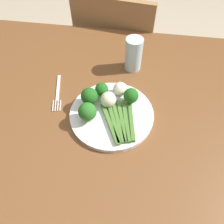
{
  "coord_description": "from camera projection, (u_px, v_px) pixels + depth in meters",
  "views": [
    {
      "loc": [
        0.0,
        0.4,
        1.33
      ],
      "look_at": [
        0.06,
        -0.02,
        0.77
      ],
      "focal_mm": 36.52,
      "sensor_mm": 36.0,
      "label": 1
    }
  ],
  "objects": [
    {
      "name": "broccoli_front",
      "position": [
        102.0,
        89.0,
        0.73
      ],
      "size": [
        0.04,
        0.04,
        0.05
      ],
      "color": "#4C7F2B",
      "rests_on": "plate"
    },
    {
      "name": "plate",
      "position": [
        112.0,
        114.0,
        0.72
      ],
      "size": [
        0.26,
        0.26,
        0.01
      ],
      "primitive_type": "cylinder",
      "color": "white",
      "rests_on": "dining_table"
    },
    {
      "name": "broccoli_front_left",
      "position": [
        88.0,
        112.0,
        0.67
      ],
      "size": [
        0.05,
        0.05,
        0.07
      ],
      "color": "#568E33",
      "rests_on": "plate"
    },
    {
      "name": "ground_plane",
      "position": [
        122.0,
        197.0,
        1.31
      ],
      "size": [
        6.0,
        6.0,
        0.02
      ],
      "primitive_type": "cube",
      "color": "#B7A88E"
    },
    {
      "name": "asparagus_bundle",
      "position": [
        120.0,
        121.0,
        0.69
      ],
      "size": [
        0.12,
        0.17,
        0.01
      ],
      "rotation": [
        0.0,
        0.0,
        5.01
      ],
      "color": "#47752D",
      "rests_on": "plate"
    },
    {
      "name": "broccoli_near_center",
      "position": [
        90.0,
        96.0,
        0.71
      ],
      "size": [
        0.05,
        0.05,
        0.07
      ],
      "color": "#4C7F2B",
      "rests_on": "plate"
    },
    {
      "name": "water_glass",
      "position": [
        134.0,
        54.0,
        0.81
      ],
      "size": [
        0.06,
        0.06,
        0.12
      ],
      "primitive_type": "cylinder",
      "color": "silver",
      "rests_on": "dining_table"
    },
    {
      "name": "cauliflower_mid",
      "position": [
        109.0,
        100.0,
        0.71
      ],
      "size": [
        0.05,
        0.05,
        0.05
      ],
      "primitive_type": "sphere",
      "color": "beige",
      "rests_on": "plate"
    },
    {
      "name": "cauliflower_right",
      "position": [
        121.0,
        89.0,
        0.74
      ],
      "size": [
        0.05,
        0.05,
        0.05
      ],
      "primitive_type": "sphere",
      "color": "silver",
      "rests_on": "plate"
    },
    {
      "name": "chair",
      "position": [
        117.0,
        54.0,
        1.29
      ],
      "size": [
        0.45,
        0.45,
        0.87
      ],
      "rotation": [
        0.0,
        0.0,
        -0.13
      ],
      "color": "#9E754C",
      "rests_on": "ground_plane"
    },
    {
      "name": "broccoli_back",
      "position": [
        131.0,
        96.0,
        0.71
      ],
      "size": [
        0.05,
        0.05,
        0.06
      ],
      "color": "#4C7F2B",
      "rests_on": "plate"
    },
    {
      "name": "dining_table",
      "position": [
        129.0,
        139.0,
        0.79
      ],
      "size": [
        1.32,
        0.99,
        0.75
      ],
      "color": "brown",
      "rests_on": "ground_plane"
    },
    {
      "name": "fork",
      "position": [
        58.0,
        93.0,
        0.78
      ],
      "size": [
        0.06,
        0.16,
        0.0
      ],
      "rotation": [
        0.0,
        0.0,
        1.8
      ],
      "color": "silver",
      "rests_on": "dining_table"
    }
  ]
}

